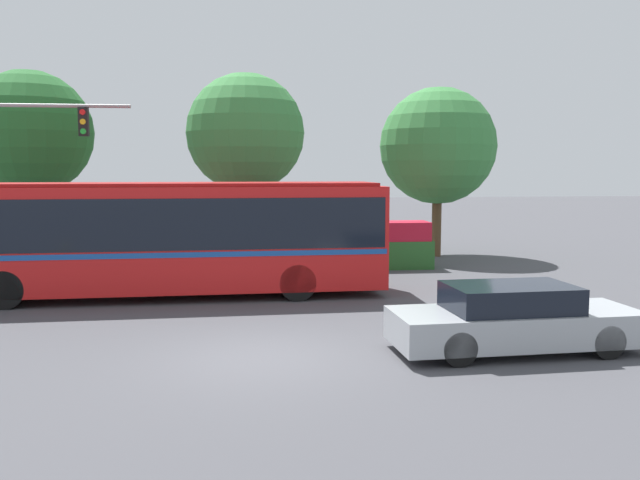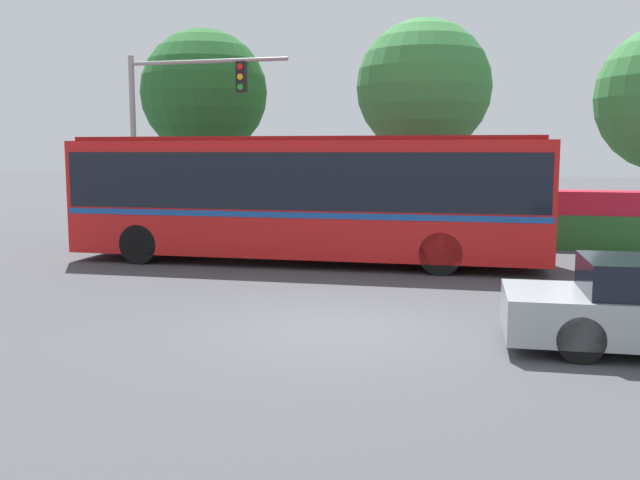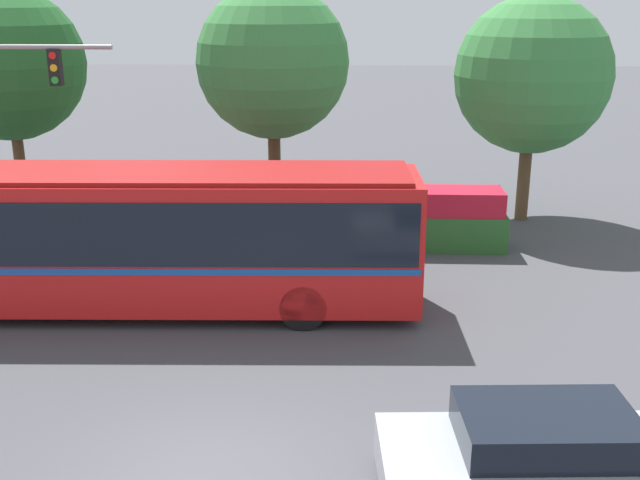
{
  "view_description": "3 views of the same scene",
  "coord_description": "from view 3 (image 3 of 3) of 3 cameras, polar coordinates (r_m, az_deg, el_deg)",
  "views": [
    {
      "loc": [
        -0.27,
        -12.41,
        3.56
      ],
      "look_at": [
        1.84,
        6.48,
        1.53
      ],
      "focal_mm": 37.47,
      "sensor_mm": 36.0,
      "label": 1
    },
    {
      "loc": [
        2.5,
        -10.87,
        2.85
      ],
      "look_at": [
        -1.16,
        3.09,
        1.02
      ],
      "focal_mm": 39.85,
      "sensor_mm": 36.0,
      "label": 2
    },
    {
      "loc": [
        2.08,
        -9.46,
        6.75
      ],
      "look_at": [
        1.46,
        5.23,
        2.04
      ],
      "focal_mm": 42.83,
      "sensor_mm": 36.0,
      "label": 3
    }
  ],
  "objects": [
    {
      "name": "flowering_hedge",
      "position": [
        21.38,
        -0.08,
        1.68
      ],
      "size": [
        10.36,
        1.25,
        1.68
      ],
      "color": "#286028",
      "rests_on": "ground"
    },
    {
      "name": "city_bus",
      "position": [
        17.16,
        -12.84,
        0.59
      ],
      "size": [
        12.03,
        2.89,
        3.18
      ],
      "rotation": [
        0.0,
        0.0,
        3.18
      ],
      "color": "red",
      "rests_on": "ground"
    },
    {
      "name": "sedan_foreground",
      "position": [
        11.51,
        16.83,
        -15.19
      ],
      "size": [
        4.92,
        2.03,
        1.33
      ],
      "rotation": [
        0.0,
        0.0,
        0.06
      ],
      "color": "#9EA3A8",
      "rests_on": "ground"
    },
    {
      "name": "ground_plane",
      "position": [
        11.81,
        -8.57,
        -17.32
      ],
      "size": [
        140.0,
        140.0,
        0.0
      ],
      "primitive_type": "plane",
      "color": "#444449"
    },
    {
      "name": "street_tree_right",
      "position": [
        24.24,
        15.59,
        11.77
      ],
      "size": [
        4.7,
        4.7,
        6.84
      ],
      "color": "brown",
      "rests_on": "ground"
    },
    {
      "name": "street_tree_centre",
      "position": [
        22.81,
        -3.55,
        13.1
      ],
      "size": [
        4.45,
        4.45,
        7.15
      ],
      "color": "brown",
      "rests_on": "ground"
    },
    {
      "name": "street_tree_left",
      "position": [
        24.55,
        -22.29,
        12.07
      ],
      "size": [
        4.46,
        4.46,
        7.1
      ],
      "color": "brown",
      "rests_on": "ground"
    }
  ]
}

